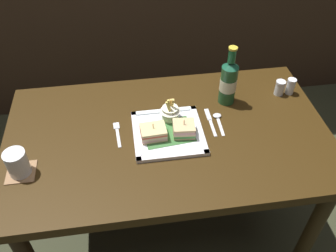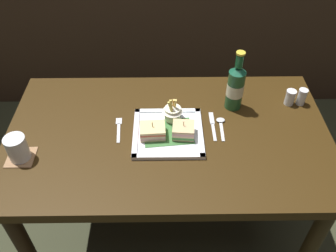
{
  "view_description": "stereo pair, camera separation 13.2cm",
  "coord_description": "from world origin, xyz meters",
  "px_view_note": "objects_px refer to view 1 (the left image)",
  "views": [
    {
      "loc": [
        -0.15,
        -0.99,
        1.71
      ],
      "look_at": [
        -0.0,
        -0.0,
        0.77
      ],
      "focal_mm": 38.39,
      "sensor_mm": 36.0,
      "label": 1
    },
    {
      "loc": [
        -0.01,
        -1.0,
        1.71
      ],
      "look_at": [
        -0.0,
        -0.0,
        0.77
      ],
      "focal_mm": 38.39,
      "sensor_mm": 36.0,
      "label": 2
    }
  ],
  "objects_px": {
    "beer_bottle": "(228,81)",
    "spoon": "(218,119)",
    "knife": "(210,121)",
    "dining_table": "(168,149)",
    "sandwich_half_left": "(153,132)",
    "fork": "(118,133)",
    "square_plate": "(168,133)",
    "fries_cup": "(170,111)",
    "sandwich_half_right": "(184,129)",
    "water_glass": "(18,164)",
    "pepper_shaker": "(290,87)",
    "salt_shaker": "(279,89)"
  },
  "relations": [
    {
      "from": "water_glass",
      "to": "pepper_shaker",
      "type": "height_order",
      "value": "water_glass"
    },
    {
      "from": "spoon",
      "to": "fries_cup",
      "type": "bearing_deg",
      "value": 172.94
    },
    {
      "from": "sandwich_half_left",
      "to": "pepper_shaker",
      "type": "xyz_separation_m",
      "value": [
        0.62,
        0.19,
        -0.0
      ]
    },
    {
      "from": "dining_table",
      "to": "square_plate",
      "type": "bearing_deg",
      "value": -94.48
    },
    {
      "from": "square_plate",
      "to": "pepper_shaker",
      "type": "xyz_separation_m",
      "value": [
        0.57,
        0.18,
        0.03
      ]
    },
    {
      "from": "knife",
      "to": "sandwich_half_right",
      "type": "bearing_deg",
      "value": -152.25
    },
    {
      "from": "sandwich_half_left",
      "to": "fries_cup",
      "type": "relative_size",
      "value": 0.94
    },
    {
      "from": "fries_cup",
      "to": "beer_bottle",
      "type": "bearing_deg",
      "value": 18.78
    },
    {
      "from": "dining_table",
      "to": "knife",
      "type": "height_order",
      "value": "knife"
    },
    {
      "from": "sandwich_half_left",
      "to": "fork",
      "type": "height_order",
      "value": "sandwich_half_left"
    },
    {
      "from": "beer_bottle",
      "to": "salt_shaker",
      "type": "relative_size",
      "value": 3.89
    },
    {
      "from": "salt_shaker",
      "to": "pepper_shaker",
      "type": "relative_size",
      "value": 0.93
    },
    {
      "from": "sandwich_half_left",
      "to": "knife",
      "type": "height_order",
      "value": "sandwich_half_left"
    },
    {
      "from": "beer_bottle",
      "to": "fork",
      "type": "height_order",
      "value": "beer_bottle"
    },
    {
      "from": "salt_shaker",
      "to": "fries_cup",
      "type": "bearing_deg",
      "value": -168.51
    },
    {
      "from": "sandwich_half_right",
      "to": "salt_shaker",
      "type": "xyz_separation_m",
      "value": [
        0.46,
        0.19,
        -0.0
      ]
    },
    {
      "from": "water_glass",
      "to": "pepper_shaker",
      "type": "distance_m",
      "value": 1.14
    },
    {
      "from": "dining_table",
      "to": "sandwich_half_left",
      "type": "distance_m",
      "value": 0.14
    },
    {
      "from": "pepper_shaker",
      "to": "spoon",
      "type": "bearing_deg",
      "value": -160.46
    },
    {
      "from": "sandwich_half_right",
      "to": "salt_shaker",
      "type": "height_order",
      "value": "sandwich_half_right"
    },
    {
      "from": "square_plate",
      "to": "fork",
      "type": "height_order",
      "value": "square_plate"
    },
    {
      "from": "sandwich_half_right",
      "to": "beer_bottle",
      "type": "distance_m",
      "value": 0.29
    },
    {
      "from": "square_plate",
      "to": "salt_shaker",
      "type": "height_order",
      "value": "salt_shaker"
    },
    {
      "from": "dining_table",
      "to": "sandwich_half_right",
      "type": "height_order",
      "value": "sandwich_half_right"
    },
    {
      "from": "knife",
      "to": "dining_table",
      "type": "bearing_deg",
      "value": -167.16
    },
    {
      "from": "knife",
      "to": "beer_bottle",
      "type": "bearing_deg",
      "value": 50.7
    },
    {
      "from": "fork",
      "to": "salt_shaker",
      "type": "height_order",
      "value": "salt_shaker"
    },
    {
      "from": "dining_table",
      "to": "beer_bottle",
      "type": "bearing_deg",
      "value": 29.87
    },
    {
      "from": "beer_bottle",
      "to": "square_plate",
      "type": "bearing_deg",
      "value": -149.1
    },
    {
      "from": "spoon",
      "to": "water_glass",
      "type": "bearing_deg",
      "value": -167.32
    },
    {
      "from": "sandwich_half_right",
      "to": "pepper_shaker",
      "type": "xyz_separation_m",
      "value": [
        0.51,
        0.19,
        -0.0
      ]
    },
    {
      "from": "dining_table",
      "to": "sandwich_half_left",
      "type": "relative_size",
      "value": 12.81
    },
    {
      "from": "fries_cup",
      "to": "fork",
      "type": "bearing_deg",
      "value": -168.04
    },
    {
      "from": "beer_bottle",
      "to": "fork",
      "type": "xyz_separation_m",
      "value": [
        -0.47,
        -0.13,
        -0.1
      ]
    },
    {
      "from": "sandwich_half_right",
      "to": "fork",
      "type": "xyz_separation_m",
      "value": [
        -0.25,
        0.05,
        -0.03
      ]
    },
    {
      "from": "square_plate",
      "to": "beer_bottle",
      "type": "bearing_deg",
      "value": 30.9
    },
    {
      "from": "sandwich_half_right",
      "to": "water_glass",
      "type": "distance_m",
      "value": 0.6
    },
    {
      "from": "water_glass",
      "to": "knife",
      "type": "xyz_separation_m",
      "value": [
        0.72,
        0.16,
        -0.04
      ]
    },
    {
      "from": "beer_bottle",
      "to": "pepper_shaker",
      "type": "height_order",
      "value": "beer_bottle"
    },
    {
      "from": "square_plate",
      "to": "fork",
      "type": "relative_size",
      "value": 1.88
    },
    {
      "from": "square_plate",
      "to": "fork",
      "type": "distance_m",
      "value": 0.2
    },
    {
      "from": "sandwich_half_left",
      "to": "dining_table",
      "type": "bearing_deg",
      "value": 21.08
    },
    {
      "from": "water_glass",
      "to": "knife",
      "type": "bearing_deg",
      "value": 12.8
    },
    {
      "from": "fork",
      "to": "salt_shaker",
      "type": "bearing_deg",
      "value": 11.64
    },
    {
      "from": "fork",
      "to": "fries_cup",
      "type": "bearing_deg",
      "value": 11.96
    },
    {
      "from": "dining_table",
      "to": "sandwich_half_right",
      "type": "relative_size",
      "value": 14.38
    },
    {
      "from": "fries_cup",
      "to": "pepper_shaker",
      "type": "relative_size",
      "value": 1.44
    },
    {
      "from": "dining_table",
      "to": "fork",
      "type": "distance_m",
      "value": 0.22
    },
    {
      "from": "beer_bottle",
      "to": "spoon",
      "type": "xyz_separation_m",
      "value": [
        -0.06,
        -0.11,
        -0.1
      ]
    },
    {
      "from": "pepper_shaker",
      "to": "salt_shaker",
      "type": "bearing_deg",
      "value": 180.0
    }
  ]
}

